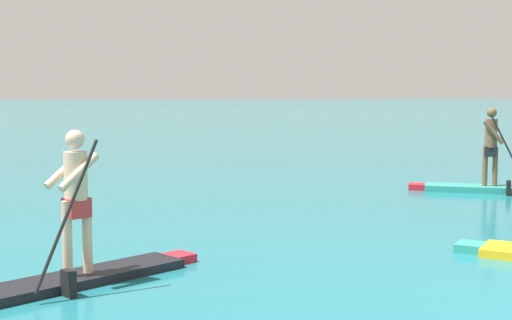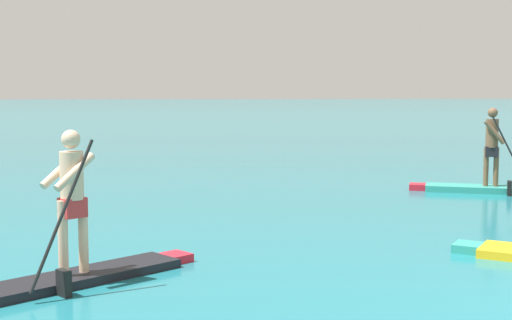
# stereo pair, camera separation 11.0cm
# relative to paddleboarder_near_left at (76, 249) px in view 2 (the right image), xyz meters

# --- Properties ---
(paddleboarder_near_left) EXTENTS (2.63, 2.18, 1.76)m
(paddleboarder_near_left) POSITION_rel_paddleboarder_near_left_xyz_m (0.00, 0.00, 0.00)
(paddleboarder_near_left) COLOR black
(paddleboarder_near_left) RESTS_ON ground
(paddleboarder_far_right) EXTENTS (3.40, 1.70, 1.82)m
(paddleboarder_far_right) POSITION_rel_paddleboarder_near_left_xyz_m (7.87, 6.36, -0.07)
(paddleboarder_far_right) COLOR teal
(paddleboarder_far_right) RESTS_ON ground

